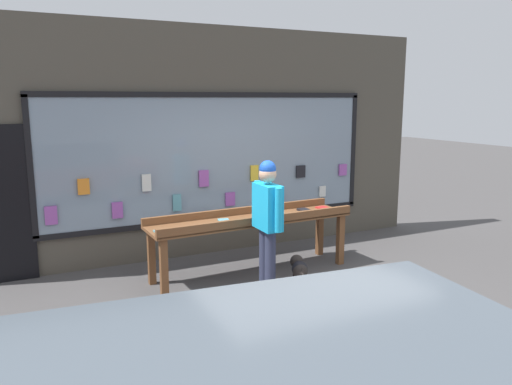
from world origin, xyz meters
The scene contains 5 objects.
ground_plane centered at (0.00, 0.00, 0.00)m, with size 40.00×40.00×0.00m, color #474444.
shopfront_facade centered at (-0.05, 2.39, 1.73)m, with size 7.30×0.29×3.51m.
display_table_main centered at (0.00, 1.14, 0.72)m, with size 2.93×0.81×0.89m.
person_browsing centered at (-0.08, 0.50, 0.98)m, with size 0.22×0.66×1.68m.
small_dog centered at (0.31, 0.35, 0.27)m, with size 0.31×0.53×0.40m.
Camera 1 is at (-2.86, -4.92, 2.42)m, focal length 35.00 mm.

